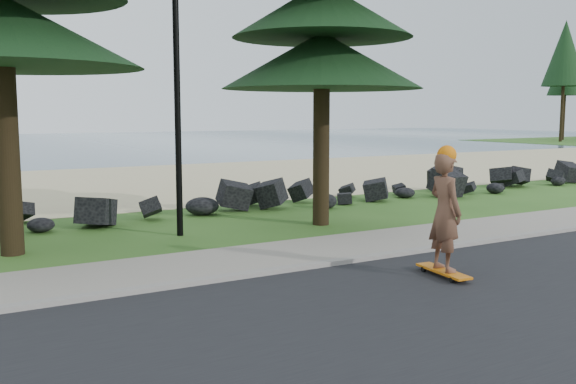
% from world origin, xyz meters
% --- Properties ---
extents(ground, '(160.00, 160.00, 0.00)m').
position_xyz_m(ground, '(0.00, 0.00, 0.00)').
color(ground, '#2A531A').
rests_on(ground, ground).
extents(road, '(160.00, 7.00, 0.02)m').
position_xyz_m(road, '(0.00, -4.50, 0.01)').
color(road, black).
rests_on(road, ground).
extents(kerb, '(160.00, 0.20, 0.10)m').
position_xyz_m(kerb, '(0.00, -0.90, 0.05)').
color(kerb, gray).
rests_on(kerb, ground).
extents(sidewalk, '(160.00, 2.00, 0.08)m').
position_xyz_m(sidewalk, '(0.00, 0.20, 0.04)').
color(sidewalk, gray).
rests_on(sidewalk, ground).
extents(beach_sand, '(160.00, 15.00, 0.01)m').
position_xyz_m(beach_sand, '(0.00, 14.50, 0.01)').
color(beach_sand, '#C7B184').
rests_on(beach_sand, ground).
extents(seawall_boulders, '(60.00, 2.40, 1.10)m').
position_xyz_m(seawall_boulders, '(0.00, 5.60, 0.00)').
color(seawall_boulders, black).
rests_on(seawall_boulders, ground).
extents(lamp_post, '(0.25, 0.14, 8.14)m').
position_xyz_m(lamp_post, '(0.00, 3.20, 4.13)').
color(lamp_post, black).
rests_on(lamp_post, ground).
extents(skateboarder, '(0.56, 1.20, 2.18)m').
position_xyz_m(skateboarder, '(2.44, -2.52, 1.10)').
color(skateboarder, '#BF620B').
rests_on(skateboarder, ground).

